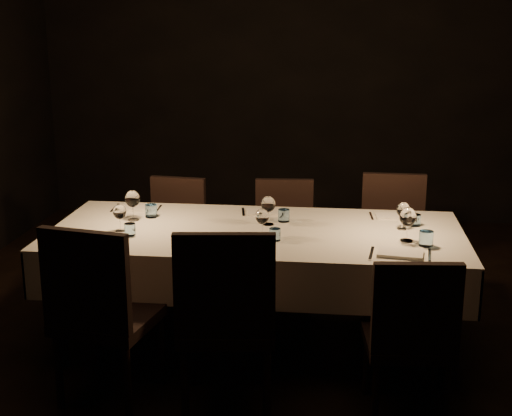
# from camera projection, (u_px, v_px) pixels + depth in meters

# --- Properties ---
(room) EXTENTS (5.01, 6.01, 3.01)m
(room) POSITION_uv_depth(u_px,v_px,m) (256.00, 110.00, 4.17)
(room) COLOR black
(room) RESTS_ON ground
(dining_table) EXTENTS (2.52, 1.12, 0.76)m
(dining_table) POSITION_uv_depth(u_px,v_px,m) (256.00, 241.00, 4.39)
(dining_table) COLOR black
(dining_table) RESTS_ON ground
(chair_near_left) EXTENTS (0.57, 0.57, 1.01)m
(chair_near_left) POSITION_uv_depth(u_px,v_px,m) (100.00, 308.00, 3.73)
(chair_near_left) COLOR black
(chair_near_left) RESTS_ON ground
(place_setting_near_left) EXTENTS (0.32, 0.39, 0.17)m
(place_setting_near_left) POSITION_uv_depth(u_px,v_px,m) (116.00, 225.00, 4.23)
(place_setting_near_left) COLOR beige
(place_setting_near_left) RESTS_ON dining_table
(chair_near_center) EXTENTS (0.55, 0.55, 1.03)m
(chair_near_center) POSITION_uv_depth(u_px,v_px,m) (226.00, 314.00, 3.62)
(chair_near_center) COLOR black
(chair_near_center) RESTS_ON ground
(place_setting_near_center) EXTENTS (0.31, 0.39, 0.17)m
(place_setting_near_center) POSITION_uv_depth(u_px,v_px,m) (261.00, 230.00, 4.13)
(place_setting_near_center) COLOR beige
(place_setting_near_center) RESTS_ON dining_table
(chair_near_right) EXTENTS (0.47, 0.47, 0.90)m
(chair_near_right) POSITION_uv_depth(u_px,v_px,m) (411.00, 331.00, 3.57)
(chair_near_right) COLOR black
(chair_near_right) RESTS_ON ground
(place_setting_near_right) EXTENTS (0.37, 0.42, 0.20)m
(place_setting_near_right) POSITION_uv_depth(u_px,v_px,m) (410.00, 233.00, 4.04)
(place_setting_near_right) COLOR beige
(place_setting_near_right) RESTS_ON dining_table
(chair_far_left) EXTENTS (0.46, 0.46, 0.87)m
(chair_far_left) POSITION_uv_depth(u_px,v_px,m) (175.00, 231.00, 5.29)
(chair_far_left) COLOR black
(chair_far_left) RESTS_ON ground
(place_setting_far_left) EXTENTS (0.36, 0.42, 0.20)m
(place_setting_far_left) POSITION_uv_depth(u_px,v_px,m) (138.00, 205.00, 4.64)
(place_setting_far_left) COLOR beige
(place_setting_far_left) RESTS_ON dining_table
(chair_far_center) EXTENTS (0.45, 0.45, 0.88)m
(chair_far_center) POSITION_uv_depth(u_px,v_px,m) (284.00, 235.00, 5.18)
(chair_far_center) COLOR black
(chair_far_center) RESTS_ON ground
(place_setting_far_center) EXTENTS (0.35, 0.41, 0.18)m
(place_setting_far_center) POSITION_uv_depth(u_px,v_px,m) (271.00, 209.00, 4.55)
(place_setting_far_center) COLOR beige
(place_setting_far_center) RESTS_ON dining_table
(chair_far_right) EXTENTS (0.46, 0.46, 0.94)m
(chair_far_right) POSITION_uv_depth(u_px,v_px,m) (393.00, 235.00, 5.09)
(chair_far_right) COLOR black
(chair_far_right) RESTS_ON ground
(place_setting_far_right) EXTENTS (0.31, 0.40, 0.17)m
(place_setting_far_right) POSITION_uv_depth(u_px,v_px,m) (402.00, 214.00, 4.46)
(place_setting_far_right) COLOR beige
(place_setting_far_right) RESTS_ON dining_table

